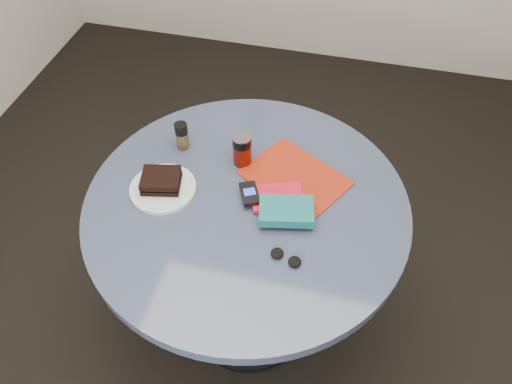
% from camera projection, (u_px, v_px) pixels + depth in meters
% --- Properties ---
extents(ground, '(4.00, 4.00, 0.00)m').
position_uv_depth(ground, '(249.00, 317.00, 2.09)').
color(ground, black).
rests_on(ground, ground).
extents(table, '(1.00, 1.00, 0.75)m').
position_uv_depth(table, '(247.00, 233.00, 1.65)').
color(table, black).
rests_on(table, ground).
extents(plate, '(0.23, 0.23, 0.01)m').
position_uv_depth(plate, '(163.00, 188.00, 1.55)').
color(plate, silver).
rests_on(plate, table).
extents(sandwich, '(0.14, 0.12, 0.04)m').
position_uv_depth(sandwich, '(161.00, 180.00, 1.54)').
color(sandwich, black).
rests_on(sandwich, plate).
extents(soda_can, '(0.08, 0.08, 0.11)m').
position_uv_depth(soda_can, '(242.00, 149.00, 1.60)').
color(soda_can, '#5C0F04').
rests_on(soda_can, table).
extents(pepper_grinder, '(0.04, 0.04, 0.10)m').
position_uv_depth(pepper_grinder, '(182.00, 136.00, 1.65)').
color(pepper_grinder, '#473D1E').
rests_on(pepper_grinder, table).
extents(magazine, '(0.38, 0.35, 0.01)m').
position_uv_depth(magazine, '(295.00, 178.00, 1.59)').
color(magazine, maroon).
rests_on(magazine, table).
extents(red_book, '(0.18, 0.15, 0.01)m').
position_uv_depth(red_book, '(277.00, 197.00, 1.52)').
color(red_book, red).
rests_on(red_book, magazine).
extents(novel, '(0.18, 0.13, 0.03)m').
position_uv_depth(novel, '(286.00, 211.00, 1.46)').
color(novel, '#135B5E').
rests_on(novel, red_book).
extents(mp3_player, '(0.08, 0.10, 0.02)m').
position_uv_depth(mp3_player, '(250.00, 193.00, 1.52)').
color(mp3_player, black).
rests_on(mp3_player, red_book).
extents(headphones, '(0.10, 0.06, 0.02)m').
position_uv_depth(headphones, '(286.00, 257.00, 1.38)').
color(headphones, black).
rests_on(headphones, table).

